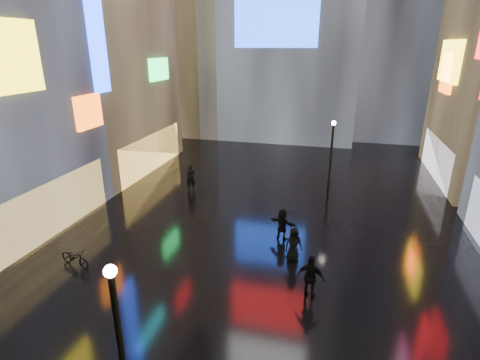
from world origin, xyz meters
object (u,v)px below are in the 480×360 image
(lamp_near, at_px, (121,346))
(lamp_far, at_px, (331,155))
(bicycle, at_px, (75,257))
(pedestrian_3, at_px, (311,277))

(lamp_near, bearing_deg, lamp_far, 76.52)
(lamp_near, bearing_deg, bicycle, 135.51)
(pedestrian_3, bearing_deg, lamp_near, 71.13)
(lamp_near, xyz_separation_m, lamp_far, (4.40, 18.35, 0.00))
(lamp_far, bearing_deg, lamp_near, -103.48)
(pedestrian_3, height_order, bicycle, pedestrian_3)
(lamp_near, distance_m, bicycle, 9.71)
(lamp_far, bearing_deg, bicycle, -133.31)
(lamp_far, bearing_deg, pedestrian_3, -91.50)
(pedestrian_3, relative_size, bicycle, 1.11)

